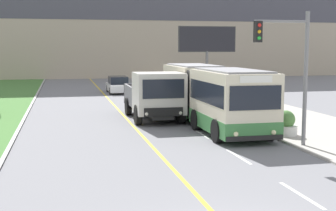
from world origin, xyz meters
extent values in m
cube|color=silver|center=(2.75, 3.20, 0.00)|extent=(0.12, 2.40, 0.01)
cube|color=silver|center=(2.75, 7.80, 0.00)|extent=(0.12, 2.40, 0.01)
cube|color=silver|center=(2.75, 12.40, 0.00)|extent=(0.12, 2.40, 0.01)
cube|color=silver|center=(2.75, 17.00, 0.00)|extent=(0.12, 2.40, 0.01)
cube|color=silver|center=(2.75, 21.60, 0.00)|extent=(0.12, 2.40, 0.01)
cube|color=silver|center=(2.75, 26.20, 0.00)|extent=(0.12, 2.40, 0.01)
cube|color=silver|center=(2.75, 30.80, 0.00)|extent=(0.12, 2.40, 0.01)
cube|color=beige|center=(3.96, 11.82, 1.59)|extent=(2.47, 5.29, 2.63)
cube|color=#3D7F42|center=(3.96, 11.82, 0.62)|extent=(2.49, 5.31, 0.70)
cube|color=black|center=(3.96, 11.82, 1.99)|extent=(2.49, 4.87, 0.92)
cube|color=gray|center=(3.96, 11.82, 2.95)|extent=(2.10, 4.76, 0.08)
cube|color=beige|center=(3.96, 18.01, 1.59)|extent=(2.47, 5.29, 2.63)
cube|color=#3D7F42|center=(3.96, 18.01, 0.62)|extent=(2.49, 5.31, 0.70)
cube|color=black|center=(3.96, 18.01, 1.99)|extent=(2.49, 4.87, 0.92)
cube|color=gray|center=(3.96, 18.01, 2.95)|extent=(2.10, 4.76, 0.08)
cube|color=#474747|center=(3.96, 14.92, 1.59)|extent=(2.27, 0.90, 2.42)
cube|color=black|center=(3.96, 9.16, 1.99)|extent=(2.17, 0.04, 0.97)
cube|color=black|center=(3.96, 9.15, 0.38)|extent=(2.42, 0.06, 0.20)
sphere|color=#F4EAB2|center=(3.16, 9.14, 0.57)|extent=(0.20, 0.20, 0.20)
sphere|color=#F4EAB2|center=(4.76, 9.14, 0.57)|extent=(0.20, 0.20, 0.20)
cube|color=white|center=(3.96, 9.16, 2.73)|extent=(1.36, 0.04, 0.28)
cylinder|color=black|center=(2.79, 10.34, 0.50)|extent=(0.28, 1.00, 1.00)
cylinder|color=black|center=(5.13, 10.34, 0.50)|extent=(0.28, 1.00, 1.00)
cylinder|color=black|center=(2.79, 13.51, 0.50)|extent=(0.28, 1.00, 1.00)
cylinder|color=black|center=(5.13, 13.51, 0.50)|extent=(0.28, 1.00, 1.00)
cylinder|color=black|center=(2.79, 18.54, 0.50)|extent=(0.28, 1.00, 1.00)
cylinder|color=black|center=(5.13, 18.54, 0.50)|extent=(0.28, 1.00, 1.00)
cube|color=black|center=(1.43, 17.71, 0.45)|extent=(1.12, 6.14, 0.20)
cube|color=beige|center=(1.43, 15.82, 1.61)|extent=(2.48, 2.36, 2.12)
cube|color=black|center=(1.43, 14.63, 1.92)|extent=(2.11, 0.04, 0.95)
cube|color=black|center=(1.43, 14.62, 0.77)|extent=(1.98, 0.06, 0.44)
sphere|color=silver|center=(0.56, 14.61, 0.70)|extent=(0.18, 0.18, 0.18)
sphere|color=silver|center=(2.30, 14.61, 0.70)|extent=(0.18, 0.18, 0.18)
cube|color=slate|center=(1.43, 19.02, 0.61)|extent=(2.35, 3.53, 0.12)
cube|color=slate|center=(0.31, 19.02, 1.15)|extent=(0.12, 3.53, 1.21)
cube|color=slate|center=(2.55, 19.02, 1.15)|extent=(0.12, 3.53, 1.21)
cube|color=slate|center=(1.43, 17.31, 1.15)|extent=(2.35, 0.12, 1.21)
cube|color=slate|center=(1.43, 20.72, 1.15)|extent=(2.35, 0.12, 1.21)
cube|color=slate|center=(1.43, 17.31, 1.88)|extent=(2.35, 0.12, 0.24)
cylinder|color=black|center=(0.29, 15.59, 0.52)|extent=(0.30, 1.04, 1.04)
cylinder|color=black|center=(2.57, 15.59, 0.52)|extent=(0.30, 1.04, 1.04)
cylinder|color=black|center=(0.29, 19.19, 0.52)|extent=(0.30, 1.04, 1.04)
cylinder|color=black|center=(2.57, 19.19, 0.52)|extent=(0.30, 1.04, 1.04)
cube|color=silver|center=(1.34, 33.04, 0.49)|extent=(1.80, 4.30, 0.61)
cube|color=black|center=(1.34, 33.15, 1.12)|extent=(1.53, 2.36, 0.65)
cylinder|color=black|center=(0.53, 31.75, 0.31)|extent=(0.18, 0.62, 0.62)
cylinder|color=black|center=(2.15, 31.75, 0.31)|extent=(0.18, 0.62, 0.62)
cylinder|color=black|center=(0.53, 34.33, 0.31)|extent=(0.18, 0.62, 0.62)
cylinder|color=black|center=(2.15, 34.33, 0.31)|extent=(0.18, 0.62, 0.62)
cylinder|color=slate|center=(5.90, 8.81, 2.68)|extent=(0.16, 0.16, 5.36)
cylinder|color=slate|center=(4.80, 8.81, 4.96)|extent=(2.20, 0.10, 0.10)
cube|color=black|center=(3.84, 8.81, 4.56)|extent=(0.28, 0.24, 0.80)
sphere|color=red|center=(3.84, 8.68, 4.80)|extent=(0.14, 0.14, 0.14)
sphere|color=orange|center=(3.84, 8.68, 4.56)|extent=(0.14, 0.14, 0.14)
sphere|color=green|center=(3.84, 8.68, 4.32)|extent=(0.14, 0.14, 0.14)
cylinder|color=#59595B|center=(9.13, 31.92, 1.83)|extent=(0.24, 0.24, 3.66)
cube|color=#333333|center=(9.13, 31.92, 4.71)|extent=(5.23, 0.20, 2.26)
cube|color=black|center=(9.13, 31.81, 4.71)|extent=(5.07, 0.02, 2.10)
cylinder|color=silver|center=(6.21, 10.96, 0.29)|extent=(1.01, 1.01, 0.42)
sphere|color=#518442|center=(6.21, 10.96, 0.78)|extent=(0.81, 0.81, 0.81)
cylinder|color=silver|center=(6.31, 16.22, 0.28)|extent=(1.02, 1.02, 0.39)
sphere|color=#518442|center=(6.31, 16.22, 0.75)|extent=(0.81, 0.81, 0.81)
cylinder|color=silver|center=(6.14, 21.49, 0.27)|extent=(1.01, 1.01, 0.39)
sphere|color=#518442|center=(6.14, 21.49, 0.75)|extent=(0.81, 0.81, 0.81)
cylinder|color=silver|center=(6.14, 26.75, 0.29)|extent=(0.96, 0.96, 0.43)
sphere|color=#518442|center=(6.14, 26.75, 0.77)|extent=(0.77, 0.77, 0.77)
camera|label=1|loc=(-3.46, -7.93, 3.95)|focal=50.00mm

